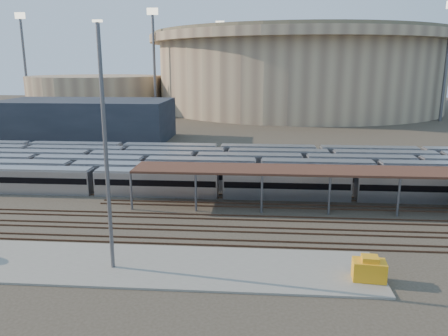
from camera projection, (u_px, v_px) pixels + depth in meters
ground at (190, 214)px, 56.09m from camera, size 420.00×420.00×0.00m
apron at (115, 264)px, 41.90m from camera, size 50.00×9.00×0.20m
subway_trains at (218, 168)px, 73.47m from camera, size 122.99×23.90×3.60m
inspection_shed at (360, 172)px, 57.15m from camera, size 60.30×6.00×5.30m
empty_tracks at (184, 228)px, 51.22m from camera, size 170.00×9.62×0.18m
stadium at (298, 70)px, 186.13m from camera, size 124.00×124.00×32.50m
secondary_arena at (97, 93)px, 185.05m from camera, size 56.00×56.00×14.00m
service_building at (87, 120)px, 110.90m from camera, size 42.00×20.00×10.00m
floodlight_0 at (154, 59)px, 160.22m from camera, size 4.00×1.00×38.40m
floodlight_1 at (24, 59)px, 174.07m from camera, size 4.00×1.00×38.40m
floodlight_2 at (447, 58)px, 142.97m from camera, size 4.00×1.00×38.40m
floodlight_3 at (220, 60)px, 207.20m from camera, size 4.00×1.00×38.40m
yard_light_pole at (106, 151)px, 38.52m from camera, size 0.81×0.36×22.18m
yellow_equipment at (369, 270)px, 38.51m from camera, size 2.99×2.03×1.77m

